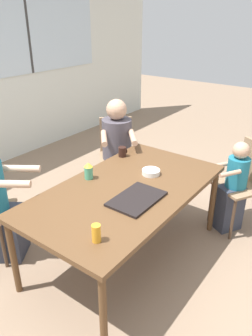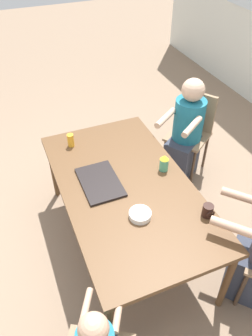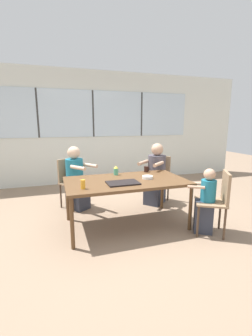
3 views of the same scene
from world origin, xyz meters
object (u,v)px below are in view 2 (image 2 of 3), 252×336
object	(u,v)px
coffee_mug	(208,211)
bowl_white_shallow	(140,215)
person_woman_green_shirt	(185,135)
sippy_cup	(164,162)
juice_glass	(71,140)
chair_for_woman_green_shirt	(192,126)

from	to	relation	value
coffee_mug	bowl_white_shallow	world-z (taller)	coffee_mug
person_woman_green_shirt	sippy_cup	size ratio (longest dim) A/B	7.52
person_woman_green_shirt	juice_glass	xyz separation A→B (m)	(-0.02, -1.19, 0.25)
sippy_cup	chair_for_woman_green_shirt	bearing A→B (deg)	133.75
coffee_mug	person_woman_green_shirt	bearing A→B (deg)	155.79
person_woman_green_shirt	coffee_mug	distance (m)	1.27
bowl_white_shallow	chair_for_woman_green_shirt	bearing A→B (deg)	134.28
chair_for_woman_green_shirt	sippy_cup	bearing A→B (deg)	99.17
juice_glass	sippy_cup	bearing A→B (deg)	45.55
person_woman_green_shirt	coffee_mug	bearing A→B (deg)	121.21
person_woman_green_shirt	sippy_cup	world-z (taller)	person_woman_green_shirt
chair_for_woman_green_shirt	bowl_white_shallow	size ratio (longest dim) A/B	5.61
bowl_white_shallow	person_woman_green_shirt	bearing A→B (deg)	135.45
person_woman_green_shirt	coffee_mug	xyz separation A→B (m)	(1.14, -0.51, 0.24)
coffee_mug	bowl_white_shallow	distance (m)	0.48
chair_for_woman_green_shirt	bowl_white_shallow	bearing A→B (deg)	99.70
coffee_mug	bowl_white_shallow	xyz separation A→B (m)	(-0.17, -0.44, -0.03)
coffee_mug	juice_glass	bearing A→B (deg)	-149.87
person_woman_green_shirt	bowl_white_shallow	distance (m)	1.38
coffee_mug	sippy_cup	world-z (taller)	sippy_cup
coffee_mug	juice_glass	distance (m)	1.34
coffee_mug	sippy_cup	xyz separation A→B (m)	(-0.56, -0.06, 0.03)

